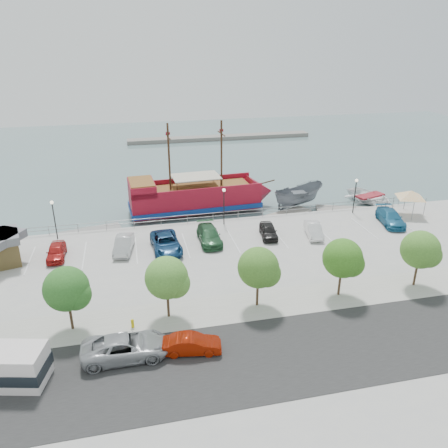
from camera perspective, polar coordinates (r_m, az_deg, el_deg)
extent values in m
plane|color=slate|center=(44.38, 1.83, -4.45)|extent=(160.00, 160.00, 0.00)
cube|color=#9F9E9D|center=(28.22, 13.38, -23.26)|extent=(100.00, 58.00, 1.20)
cube|color=#242424|center=(31.11, 9.45, -16.17)|extent=(100.00, 8.00, 0.04)
cube|color=#9D9990|center=(35.61, 5.89, -10.27)|extent=(100.00, 4.00, 0.05)
cylinder|color=gray|center=(50.47, -0.33, 1.53)|extent=(50.00, 0.06, 0.06)
cylinder|color=gray|center=(50.62, -0.33, 1.11)|extent=(50.00, 0.06, 0.06)
cube|color=gray|center=(97.27, -0.51, 11.22)|extent=(40.00, 3.00, 0.80)
cube|color=maroon|center=(55.29, -3.83, 3.41)|extent=(16.35, 6.05, 2.61)
cube|color=navy|center=(55.59, -3.81, 2.58)|extent=(16.67, 6.37, 0.60)
cone|color=maroon|center=(57.71, 4.77, 4.24)|extent=(3.52, 5.02, 4.82)
cube|color=maroon|center=(53.71, -10.71, 4.71)|extent=(3.33, 5.20, 1.41)
cube|color=brown|center=(53.48, -10.77, 5.47)|extent=(3.10, 4.79, 0.12)
cube|color=brown|center=(54.95, -3.36, 4.79)|extent=(13.31, 5.25, 0.15)
cube|color=maroon|center=(57.00, -4.41, 5.76)|extent=(16.04, 1.24, 0.70)
cube|color=maroon|center=(52.53, -3.29, 4.25)|extent=(16.04, 1.24, 0.70)
cylinder|color=#382111|center=(54.54, -0.34, 9.13)|extent=(0.26, 0.26, 8.23)
cylinder|color=#382111|center=(53.17, -7.19, 8.58)|extent=(0.26, 0.26, 8.23)
cylinder|color=#382111|center=(53.98, -0.34, 11.72)|extent=(0.33, 3.01, 0.14)
cylinder|color=#382111|center=(52.60, -7.32, 11.23)|extent=(0.33, 3.01, 0.14)
cube|color=beige|center=(54.45, -3.70, 6.21)|extent=(6.06, 4.18, 0.12)
cylinder|color=#382111|center=(57.58, 5.47, 5.43)|extent=(2.50, 0.32, 0.59)
imported|color=slate|center=(57.38, 9.67, 3.38)|extent=(7.99, 5.02, 2.90)
imported|color=white|center=(61.80, 18.49, 3.20)|extent=(6.62, 7.91, 1.41)
cube|color=gray|center=(51.72, -17.58, -1.13)|extent=(8.13, 4.03, 0.45)
cube|color=gray|center=(54.52, 7.72, 1.05)|extent=(8.03, 5.16, 0.45)
cube|color=gray|center=(57.97, 15.80, 1.72)|extent=(8.11, 4.66, 0.45)
cube|color=brown|center=(45.72, -27.23, -3.27)|extent=(3.97, 3.97, 2.39)
cylinder|color=slate|center=(55.99, 21.19, 2.29)|extent=(0.09, 0.09, 2.18)
cylinder|color=slate|center=(58.12, 22.56, 2.82)|extent=(0.09, 0.09, 2.18)
cylinder|color=slate|center=(54.82, 23.43, 1.50)|extent=(0.09, 0.09, 2.18)
cylinder|color=slate|center=(56.99, 24.74, 2.06)|extent=(0.09, 0.09, 2.18)
pyramid|color=white|center=(55.86, 23.29, 4.03)|extent=(5.54, 5.54, 0.89)
imported|color=#979A9E|center=(30.57, -12.72, -15.39)|extent=(5.76, 2.66, 1.60)
imported|color=maroon|center=(30.40, -4.22, -15.38)|extent=(4.12, 1.98, 1.30)
cylinder|color=#D7BA0A|center=(33.38, -11.85, -12.69)|extent=(0.23, 0.23, 0.57)
sphere|color=#D7BA0A|center=(33.21, -11.89, -12.26)|extent=(0.25, 0.25, 0.25)
cylinder|color=black|center=(48.55, -21.22, 0.32)|extent=(0.12, 0.12, 4.00)
sphere|color=#FFF2CC|center=(47.83, -21.58, 2.63)|extent=(0.36, 0.36, 0.36)
cylinder|color=black|center=(48.90, -0.01, 2.13)|extent=(0.12, 0.12, 4.00)
sphere|color=#FFF2CC|center=(48.19, -0.01, 4.46)|extent=(0.36, 0.36, 0.36)
cylinder|color=black|center=(54.46, 16.68, 3.36)|extent=(0.12, 0.12, 4.00)
sphere|color=#FFF2CC|center=(53.82, 16.94, 5.46)|extent=(0.36, 0.36, 0.36)
cylinder|color=#473321|center=(33.95, -19.37, -11.28)|extent=(0.20, 0.20, 2.20)
sphere|color=#26581F|center=(32.76, -19.90, -7.95)|extent=(3.20, 3.20, 3.20)
sphere|color=#26581F|center=(32.61, -18.80, -8.75)|extent=(2.20, 2.20, 2.20)
cylinder|color=#473321|center=(33.63, -7.31, -10.35)|extent=(0.20, 0.20, 2.20)
sphere|color=#43752A|center=(32.43, -7.52, -6.96)|extent=(3.20, 3.20, 3.20)
sphere|color=#43752A|center=(32.41, -6.36, -7.73)|extent=(2.20, 2.20, 2.20)
cylinder|color=#473321|center=(34.75, 4.38, -9.01)|extent=(0.20, 0.20, 2.20)
sphere|color=#3B6822|center=(33.58, 4.50, -5.68)|extent=(3.20, 3.20, 3.20)
sphere|color=#3B6822|center=(33.69, 5.61, -6.40)|extent=(2.20, 2.20, 2.20)
cylinder|color=#473321|center=(37.18, 14.86, -7.48)|extent=(0.20, 0.20, 2.20)
sphere|color=#31641A|center=(36.09, 15.23, -4.33)|extent=(3.20, 3.20, 3.20)
sphere|color=#31641A|center=(36.31, 16.22, -4.98)|extent=(2.20, 2.20, 2.20)
cylinder|color=#473321|center=(40.68, 23.73, -5.98)|extent=(0.20, 0.20, 2.20)
sphere|color=#3F6F25|center=(39.68, 24.26, -3.06)|extent=(3.20, 3.20, 3.20)
sphere|color=#3F6F25|center=(39.99, 25.11, -3.66)|extent=(2.20, 2.20, 2.20)
imported|color=#AA1B18|center=(44.88, -21.07, -3.36)|extent=(1.67, 4.08, 1.38)
imported|color=#B4B4B5|center=(44.27, -12.97, -2.63)|extent=(2.27, 4.66, 1.47)
imported|color=navy|center=(43.70, -7.59, -2.48)|extent=(3.00, 5.90, 1.60)
imported|color=#295A35|center=(45.09, -1.94, -1.49)|extent=(2.15, 5.25, 1.52)
imported|color=black|center=(46.55, 5.82, -0.87)|extent=(2.22, 4.26, 1.38)
imported|color=white|center=(47.50, 11.64, -0.75)|extent=(2.24, 4.35, 1.37)
imported|color=#206992|center=(52.98, 20.92, 0.81)|extent=(3.20, 5.65, 1.54)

